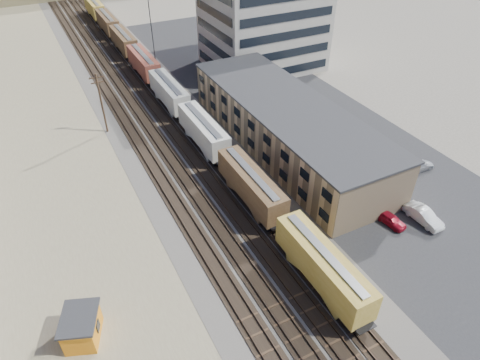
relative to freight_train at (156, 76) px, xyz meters
name	(u,v)px	position (x,y,z in m)	size (l,w,h in m)	color
ground	(291,299)	(-3.80, -53.45, -2.79)	(300.00, 300.00, 0.00)	#6B6356
ballast_bed	(143,101)	(-3.80, -3.45, -2.76)	(18.00, 200.00, 0.06)	#4C4742
dirt_yard	(34,155)	(-23.80, -13.45, -2.78)	(24.00, 180.00, 0.03)	#7F7357
asphalt_lot	(288,109)	(18.20, -18.45, -2.77)	(26.00, 120.00, 0.04)	#232326
rail_tracks	(141,101)	(-4.35, -3.45, -2.68)	(11.40, 200.00, 0.24)	black
freight_train	(156,76)	(0.00, 0.00, 0.00)	(3.00, 119.74, 4.46)	black
warehouse	(286,125)	(11.18, -28.45, 0.86)	(12.40, 40.40, 7.25)	tan
office_tower	(263,22)	(24.15, 1.50, 6.47)	(22.60, 18.60, 18.45)	#9E998E
utility_pole_north	(101,102)	(-12.30, -11.45, 2.50)	(2.20, 0.32, 10.00)	#382619
radio_mast	(152,31)	(2.20, 6.55, 6.33)	(1.20, 0.16, 18.00)	black
maintenance_shed	(82,327)	(-23.16, -48.28, -1.24)	(4.49, 5.02, 3.04)	orange
parked_car_red	(391,220)	(13.09, -49.57, -2.12)	(1.58, 3.93, 1.34)	maroon
parked_car_white	(423,216)	(16.94, -51.01, -1.95)	(1.80, 5.15, 1.70)	white
parked_car_silver	(419,166)	(24.83, -42.75, -2.12)	(1.90, 4.67, 1.35)	#A7A9AF
parked_car_blue	(241,69)	(18.37, 0.00, -1.99)	(2.65, 5.75, 1.60)	navy
parked_car_far	(276,59)	(27.67, 1.41, -1.96)	(1.98, 4.91, 1.67)	silver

